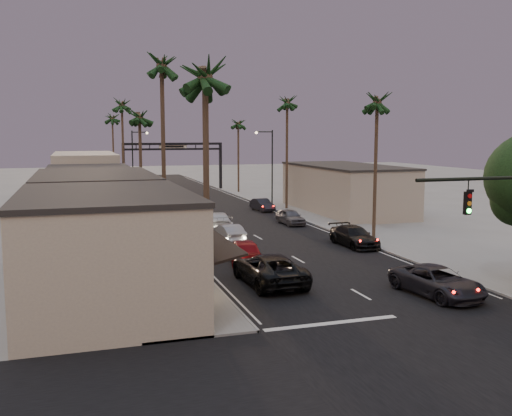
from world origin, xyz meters
TOP-DOWN VIEW (x-y plane):
  - ground at (0.00, 40.00)m, footprint 200.00×200.00m
  - road at (0.00, 45.00)m, footprint 14.00×120.00m
  - cross_street at (0.00, 0.00)m, footprint 80.00×12.00m
  - sidewalk_left at (-9.50, 52.00)m, footprint 5.00×92.00m
  - sidewalk_right at (9.50, 52.00)m, footprint 5.00×92.00m
  - storefront_near at (-13.00, 12.00)m, footprint 8.00×12.00m
  - storefront_mid at (-13.00, 26.00)m, footprint 8.00×14.00m
  - storefront_far at (-13.00, 42.00)m, footprint 8.00×16.00m
  - storefront_dist at (-13.00, 65.00)m, footprint 8.00×20.00m
  - building_right at (14.00, 40.00)m, footprint 8.00×18.00m
  - arch at (0.00, 70.00)m, footprint 15.20×0.40m
  - streetlight_right at (6.92, 45.00)m, footprint 2.13×0.30m
  - streetlight_left at (-6.92, 58.00)m, footprint 2.13×0.30m
  - palm_la at (-8.60, 9.00)m, footprint 3.20×3.20m
  - palm_lb at (-8.60, 22.00)m, footprint 3.20×3.20m
  - palm_lc at (-8.60, 36.00)m, footprint 3.20×3.20m
  - palm_ld at (-8.60, 55.00)m, footprint 3.20×3.20m
  - palm_ra at (8.60, 24.00)m, footprint 3.20×3.20m
  - palm_rb at (8.60, 44.00)m, footprint 3.20×3.20m
  - palm_rc at (8.60, 64.00)m, footprint 3.20×3.20m
  - palm_far at (-8.30, 78.00)m, footprint 3.20×3.20m
  - oncoming_red at (-3.84, 19.10)m, footprint 2.55×5.10m
  - oncoming_pickup at (-3.97, 13.60)m, footprint 3.10×6.42m
  - oncoming_silver at (-2.87, 26.70)m, footprint 1.89×4.48m
  - oncoming_white at (-2.43, 32.20)m, footprint 3.05×5.96m
  - oncoming_dgrey at (-4.79, 44.52)m, footprint 1.89×4.29m
  - oncoming_grey_far at (-4.64, 52.86)m, footprint 1.72×4.25m
  - curbside_near at (3.73, 8.58)m, footprint 3.26×5.88m
  - curbside_black at (5.84, 22.09)m, footprint 2.33×5.37m
  - curbside_grey at (5.06, 33.59)m, footprint 1.89×4.33m
  - curbside_far at (5.53, 43.57)m, footprint 1.88×4.28m

SIDE VIEW (x-z plane):
  - ground at x=0.00m, z-range 0.00..0.00m
  - cross_street at x=0.00m, z-range 0.00..0.01m
  - road at x=0.00m, z-range -0.01..0.01m
  - sidewalk_left at x=-9.50m, z-range 0.00..0.12m
  - sidewalk_right at x=9.50m, z-range 0.00..0.12m
  - curbside_far at x=5.53m, z-range 0.00..1.37m
  - oncoming_grey_far at x=-4.64m, z-range 0.00..1.37m
  - oncoming_dgrey at x=-4.79m, z-range 0.00..1.44m
  - oncoming_silver at x=-2.87m, z-range 0.00..1.44m
  - curbside_grey at x=5.06m, z-range 0.00..1.45m
  - curbside_black at x=5.84m, z-range 0.00..1.54m
  - curbside_near at x=3.73m, z-range 0.00..1.56m
  - oncoming_white at x=-2.43m, z-range 0.00..1.66m
  - oncoming_red at x=-3.84m, z-range 0.00..1.67m
  - oncoming_pickup at x=-3.97m, z-range 0.00..1.76m
  - storefront_far at x=-13.00m, z-range 0.00..5.00m
  - building_right at x=14.00m, z-range 0.00..5.00m
  - storefront_near at x=-13.00m, z-range 0.00..5.50m
  - storefront_mid at x=-13.00m, z-range 0.00..5.50m
  - storefront_dist at x=-13.00m, z-range 0.00..6.00m
  - streetlight_right at x=6.92m, z-range 0.83..9.83m
  - streetlight_left at x=-6.92m, z-range 0.83..9.83m
  - arch at x=0.00m, z-range 1.90..9.17m
  - palm_lc at x=-8.60m, z-range 4.37..16.57m
  - palm_rc at x=8.60m, z-range 4.37..16.57m
  - palm_la at x=-8.60m, z-range 4.84..18.04m
  - palm_ra at x=8.60m, z-range 4.84..18.04m
  - palm_far at x=-8.30m, z-range 4.84..18.04m
  - palm_ld at x=-8.60m, z-range 5.32..19.52m
  - palm_rb at x=8.60m, z-range 5.32..19.52m
  - palm_lb at x=-8.60m, z-range 5.79..20.99m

